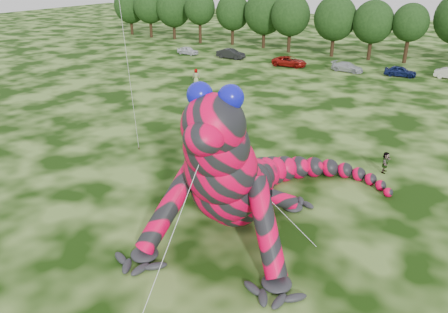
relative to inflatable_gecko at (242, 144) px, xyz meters
name	(u,v)px	position (x,y,z in m)	size (l,w,h in m)	color
ground	(175,267)	(-0.43, -6.09, -4.52)	(240.00, 240.00, 0.00)	#16330A
inflatable_gecko	(242,144)	(0.00, 0.00, 0.00)	(15.23, 18.08, 9.04)	#F2003C
tree_0	(130,11)	(-54.99, 53.14, 0.23)	(6.91, 6.22, 9.51)	black
tree_1	(150,12)	(-48.79, 51.96, 0.38)	(6.74, 6.07, 9.81)	black
tree_2	(174,14)	(-43.45, 52.67, 0.30)	(7.04, 6.34, 9.64)	black
tree_3	(200,17)	(-36.15, 50.98, 0.20)	(5.81, 5.23, 9.44)	black
tree_4	(233,19)	(-30.07, 52.62, 0.01)	(6.22, 5.60, 9.06)	black
tree_5	(264,19)	(-23.56, 52.35, 0.38)	(7.16, 6.44, 9.80)	black
tree_6	(290,23)	(-17.99, 50.59, 0.23)	(6.52, 5.86, 9.49)	black
tree_7	(334,26)	(-10.51, 50.71, 0.22)	(6.68, 6.01, 9.48)	black
tree_8	(372,30)	(-4.65, 50.90, -0.05)	(6.14, 5.53, 8.94)	black
tree_9	(409,34)	(0.63, 51.26, -0.18)	(5.27, 4.74, 8.68)	black
car_0	(188,50)	(-31.69, 40.33, -3.88)	(1.51, 3.75, 1.28)	silver
car_1	(231,54)	(-23.75, 40.81, -3.76)	(1.60, 4.60, 1.52)	black
car_2	(289,61)	(-13.51, 40.14, -3.82)	(2.34, 5.07, 1.41)	maroon
car_3	(347,67)	(-5.19, 40.93, -3.88)	(1.80, 4.42, 1.28)	#B1B6BB
car_4	(400,71)	(1.70, 41.66, -3.83)	(1.64, 4.07, 1.39)	#101A4A
spectator_0	(215,111)	(-10.51, 14.29, -3.74)	(0.57, 0.38, 1.57)	gray
spectator_4	(196,76)	(-19.77, 24.91, -3.61)	(0.89, 0.58, 1.81)	gray
spectator_5	(385,162)	(6.17, 10.24, -3.74)	(1.45, 0.46, 1.56)	gray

